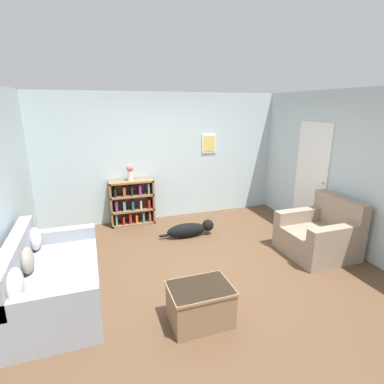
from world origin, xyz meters
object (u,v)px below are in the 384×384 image
(dog, at_px, (190,229))
(vase, at_px, (130,172))
(bookshelf, at_px, (132,203))
(coffee_table, at_px, (200,303))
(couch, at_px, (52,280))
(recliner_chair, at_px, (320,235))

(dog, relative_size, vase, 3.21)
(bookshelf, relative_size, coffee_table, 1.32)
(couch, distance_m, bookshelf, 2.65)
(recliner_chair, xyz_separation_m, dog, (-1.78, 1.30, -0.19))
(dog, bearing_deg, coffee_table, -105.88)
(couch, relative_size, dog, 1.67)
(coffee_table, distance_m, vase, 3.30)
(couch, distance_m, vase, 2.74)
(bookshelf, distance_m, dog, 1.38)
(coffee_table, height_order, vase, vase)
(recliner_chair, bearing_deg, couch, -179.80)
(couch, xyz_separation_m, vase, (1.29, 2.29, 0.77))
(couch, bearing_deg, vase, 60.71)
(couch, xyz_separation_m, dog, (2.20, 1.31, -0.18))
(couch, height_order, vase, vase)
(bookshelf, relative_size, recliner_chair, 0.91)
(bookshelf, relative_size, vase, 2.77)
(dog, height_order, vase, vase)
(couch, xyz_separation_m, recliner_chair, (3.98, 0.01, 0.01))
(bookshelf, xyz_separation_m, recliner_chair, (2.69, -2.30, -0.11))
(dog, bearing_deg, vase, 132.97)
(couch, height_order, dog, couch)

